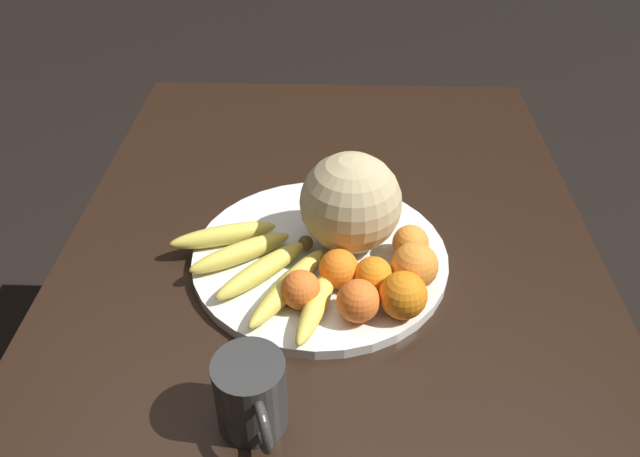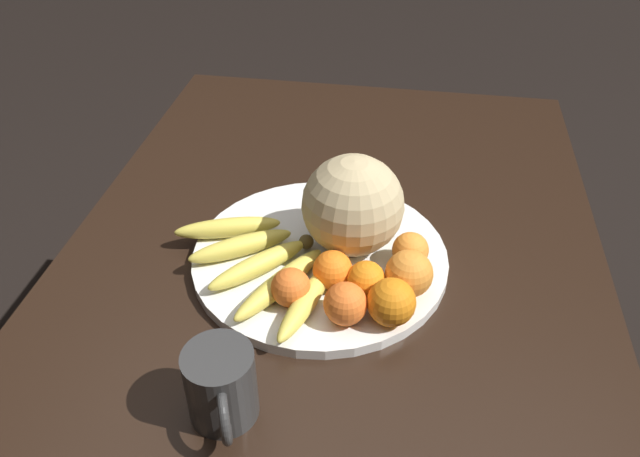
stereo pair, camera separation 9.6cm
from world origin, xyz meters
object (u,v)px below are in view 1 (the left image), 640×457
Objects in this scene: fruit_bowl at (320,257)px; orange_front_right at (373,275)px; melon at (351,202)px; orange_front_left at (403,295)px; orange_back_right at (414,266)px; banana_bunch at (265,267)px; orange_mid_center at (301,290)px; orange_top_small at (410,243)px; orange_side_extra at (339,269)px; ceramic_mug at (251,395)px; produce_tag at (349,270)px; kitchen_table at (329,300)px; orange_back_left at (358,301)px.

orange_front_right reaches higher than fruit_bowl.
orange_front_left is at bearing 24.96° from melon.
banana_bunch is at bearing -92.42° from orange_back_right.
orange_mid_center is 0.20m from orange_top_small.
orange_top_small is (-0.05, 0.22, 0.01)m from banana_bunch.
fruit_bowl is 0.08m from orange_side_extra.
banana_bunch is (0.09, -0.13, -0.06)m from melon.
ceramic_mug is at bearing -14.19° from orange_mid_center.
orange_mid_center is 0.64× the size of produce_tag.
orange_front_right is (0.11, 0.07, 0.16)m from kitchen_table.
orange_side_extra reaches higher than produce_tag.
banana_bunch reaches higher than kitchen_table.
orange_back_right is (0.01, 0.22, 0.02)m from banana_bunch.
ceramic_mug is (0.30, -0.07, 0.04)m from fruit_bowl.
orange_back_left is (0.14, 0.06, 0.04)m from fruit_bowl.
orange_front_left reaches higher than orange_front_right.
orange_front_left is (0.16, 0.07, -0.05)m from melon.
kitchen_table is 0.25m from orange_front_left.
orange_side_extra is (-0.01, -0.05, 0.00)m from orange_front_right.
orange_front_left is at bearing 85.25° from orange_mid_center.
melon is at bearing -147.28° from produce_tag.
orange_back_right is 0.78× the size of produce_tag.
melon is 0.11m from orange_top_small.
melon is 0.14m from orange_back_right.
orange_back_left is (0.17, 0.01, -0.05)m from melon.
produce_tag is (-0.03, -0.09, -0.03)m from orange_back_right.
orange_front_right is at bearing 30.89° from kitchen_table.
produce_tag is at bearing 49.59° from fruit_bowl.
orange_back_left is at bearing -22.51° from orange_front_right.
orange_back_left is at bearing 103.31° from banana_bunch.
kitchen_table is 0.19m from orange_side_extra.
orange_front_left is 0.97× the size of orange_back_right.
orange_mid_center is 0.97× the size of orange_side_extra.
kitchen_table is 0.22m from orange_mid_center.
ceramic_mug is at bearing 45.88° from banana_bunch.
melon is at bearing 124.25° from fruit_bowl.
orange_back_left is (0.08, 0.14, 0.01)m from banana_bunch.
ceramic_mug reaches higher than orange_back_left.
produce_tag is 0.74× the size of ceramic_mug.
ceramic_mug is at bearing -35.39° from orange_top_small.
orange_back_left is 0.87× the size of orange_back_right.
banana_bunch reaches higher than produce_tag.
melon reaches higher than fruit_bowl.
orange_top_small is at bearing 75.70° from kitchen_table.
ceramic_mug is at bearing -34.45° from orange_front_right.
orange_front_right is (-0.05, -0.04, -0.01)m from orange_front_left.
orange_front_left is 0.06m from orange_front_right.
orange_front_right reaches higher than kitchen_table.
produce_tag is at bearing -139.72° from orange_front_left.
orange_front_right is (0.08, 0.08, 0.04)m from fruit_bowl.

